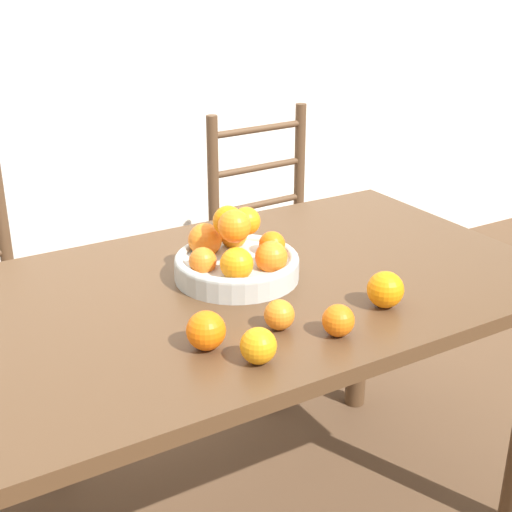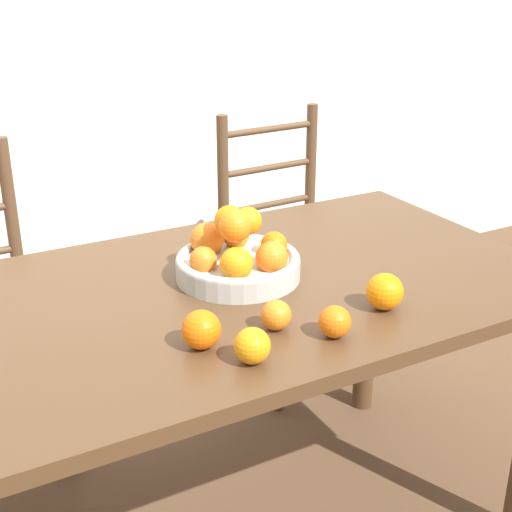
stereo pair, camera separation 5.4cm
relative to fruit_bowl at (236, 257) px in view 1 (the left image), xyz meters
The scene contains 9 objects.
wall_back 1.48m from the fruit_bowl, 91.30° to the left, with size 8.00×0.06×2.60m.
dining_table 0.17m from the fruit_bowl, 129.35° to the right, with size 1.52×0.86×0.76m.
fruit_bowl is the anchor object (origin of this frame).
orange_loose_0 0.39m from the fruit_bowl, 113.27° to the right, with size 0.07×0.07×0.07m.
orange_loose_1 0.34m from the fruit_bowl, 129.39° to the right, with size 0.08×0.08×0.08m.
orange_loose_2 0.36m from the fruit_bowl, 55.54° to the right, with size 0.08×0.08×0.08m.
orange_loose_3 0.35m from the fruit_bowl, 83.71° to the right, with size 0.07×0.07×0.07m.
orange_loose_4 0.27m from the fruit_bowl, 100.36° to the right, with size 0.06×0.06×0.06m.
chair_right 0.93m from the fruit_bowl, 50.44° to the left, with size 0.44×0.42×0.97m.
Camera 1 is at (-0.72, -1.32, 1.46)m, focal length 50.00 mm.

